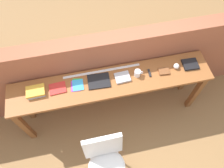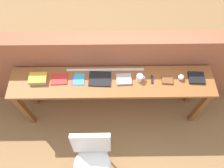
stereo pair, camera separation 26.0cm
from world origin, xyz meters
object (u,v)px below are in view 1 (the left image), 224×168
book_repair_rightmost (190,64)px  magazine_cycling (58,88)px  book_stack_leftmost (36,91)px  mug (138,73)px  chair_white_moulded (105,160)px  pamphlet_pile_colourful (77,85)px  multitool_folded (149,73)px  book_open_centre (99,81)px  sports_ball_small (176,66)px  leather_journal_brown (164,71)px

book_repair_rightmost → magazine_cycling: bearing=-176.9°
book_stack_leftmost → mug: 1.23m
chair_white_moulded → pamphlet_pile_colourful: (-0.17, 0.85, 0.36)m
book_stack_leftmost → book_repair_rightmost: book_stack_leftmost is taller
multitool_folded → chair_white_moulded: bearing=-131.3°
book_stack_leftmost → book_repair_rightmost: size_ratio=1.14×
magazine_cycling → multitool_folded: multitool_folded is taller
book_open_centre → multitool_folded: (0.63, -0.02, -0.00)m
chair_white_moulded → book_stack_leftmost: (-0.65, 0.85, 0.38)m
magazine_cycling → sports_ball_small: (1.48, -0.01, 0.03)m
mug → sports_ball_small: 0.50m
sports_ball_small → multitool_folded: bearing=-178.2°
pamphlet_pile_colourful → book_open_centre: book_open_centre is taller
book_stack_leftmost → leather_journal_brown: bearing=-1.3°
magazine_cycling → chair_white_moulded: bearing=-67.5°
book_open_centre → mug: mug is taller
book_stack_leftmost → pamphlet_pile_colourful: bearing=0.1°
book_stack_leftmost → book_open_centre: book_stack_leftmost is taller
book_stack_leftmost → mug: bearing=-0.6°
pamphlet_pile_colourful → mug: 0.75m
book_open_centre → book_repair_rightmost: (1.17, -0.00, 0.01)m
pamphlet_pile_colourful → sports_ball_small: bearing=-0.4°
pamphlet_pile_colourful → book_repair_rightmost: bearing=-0.2°
book_stack_leftmost → book_repair_rightmost: bearing=-0.1°
magazine_cycling → pamphlet_pile_colourful: 0.23m
book_repair_rightmost → chair_white_moulded: bearing=-143.0°
chair_white_moulded → leather_journal_brown: leather_journal_brown is taller
magazine_cycling → mug: (0.98, -0.02, 0.04)m
book_stack_leftmost → book_open_centre: (0.75, -0.00, -0.02)m
chair_white_moulded → mug: size_ratio=8.10×
sports_ball_small → book_stack_leftmost: bearing=179.7°
book_stack_leftmost → chair_white_moulded: bearing=-52.6°
book_repair_rightmost → multitool_folded: bearing=-175.1°
pamphlet_pile_colourful → leather_journal_brown: size_ratio=1.44×
mug → magazine_cycling: bearing=179.1°
multitool_folded → book_repair_rightmost: bearing=1.6°
pamphlet_pile_colourful → chair_white_moulded: bearing=-78.8°
mug → multitool_folded: bearing=-1.9°
magazine_cycling → leather_journal_brown: bearing=-4.3°
book_stack_leftmost → pamphlet_pile_colourful: size_ratio=1.16×
leather_journal_brown → book_repair_rightmost: book_repair_rightmost is taller
book_stack_leftmost → magazine_cycling: (0.25, 0.00, -0.02)m
book_stack_leftmost → leather_journal_brown: (1.56, -0.03, -0.02)m
multitool_folded → sports_ball_small: size_ratio=1.55×
mug → sports_ball_small: mug is taller
book_open_centre → multitool_folded: bearing=1.3°
magazine_cycling → sports_ball_small: sports_ball_small is taller
book_open_centre → pamphlet_pile_colourful: bearing=-177.7°
sports_ball_small → book_repair_rightmost: (0.19, 0.00, -0.02)m
magazine_cycling → mug: mug is taller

